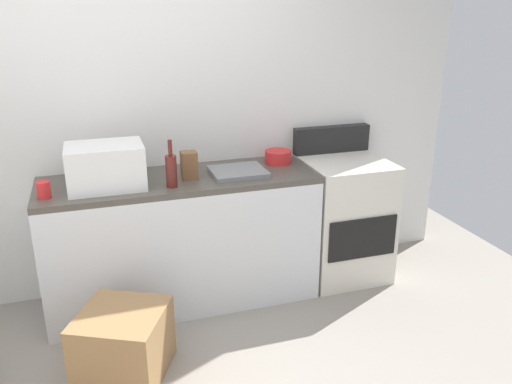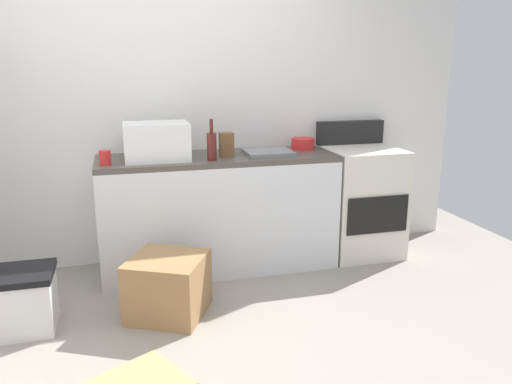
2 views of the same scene
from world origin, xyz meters
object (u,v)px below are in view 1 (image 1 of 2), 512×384
at_px(coffee_mug, 44,190).
at_px(mixing_bowl, 278,157).
at_px(knife_block, 189,165).
at_px(microwave, 106,166).
at_px(cardboard_box_medium, 123,343).
at_px(wine_bottle, 171,170).
at_px(stove_oven, 343,216).

height_order(coffee_mug, mixing_bowl, coffee_mug).
bearing_deg(coffee_mug, knife_block, 6.05).
xyz_separation_m(microwave, cardboard_box_medium, (-0.02, -0.64, -0.84)).
distance_m(wine_bottle, coffee_mug, 0.75).
xyz_separation_m(mixing_bowl, cardboard_box_medium, (-1.20, -0.81, -0.75)).
height_order(stove_oven, cardboard_box_medium, stove_oven).
bearing_deg(mixing_bowl, coffee_mug, -170.77).
distance_m(microwave, knife_block, 0.52).
relative_size(microwave, cardboard_box_medium, 1.01).
xyz_separation_m(stove_oven, cardboard_box_medium, (-1.69, -0.70, -0.27)).
bearing_deg(mixing_bowl, wine_bottle, -160.54).
bearing_deg(knife_block, mixing_bowl, 13.29).
bearing_deg(stove_oven, microwave, -178.02).
bearing_deg(mixing_bowl, microwave, -172.10).
distance_m(wine_bottle, knife_block, 0.19).
relative_size(coffee_mug, cardboard_box_medium, 0.22).
relative_size(microwave, coffee_mug, 4.60).
xyz_separation_m(stove_oven, knife_block, (-1.16, -0.05, 0.52)).
height_order(knife_block, cardboard_box_medium, knife_block).
bearing_deg(cardboard_box_medium, knife_block, 50.70).
xyz_separation_m(wine_bottle, cardboard_box_medium, (-0.40, -0.52, -0.81)).
height_order(stove_oven, wine_bottle, wine_bottle).
bearing_deg(knife_block, cardboard_box_medium, -129.30).
bearing_deg(wine_bottle, microwave, 162.58).
distance_m(stove_oven, mixing_bowl, 0.69).
relative_size(stove_oven, knife_block, 6.11).
distance_m(microwave, wine_bottle, 0.40).
bearing_deg(stove_oven, wine_bottle, -172.17).
xyz_separation_m(microwave, wine_bottle, (0.38, -0.12, -0.03)).
bearing_deg(microwave, wine_bottle, -17.42).
bearing_deg(cardboard_box_medium, mixing_bowl, 33.90).
bearing_deg(knife_block, wine_bottle, -136.81).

